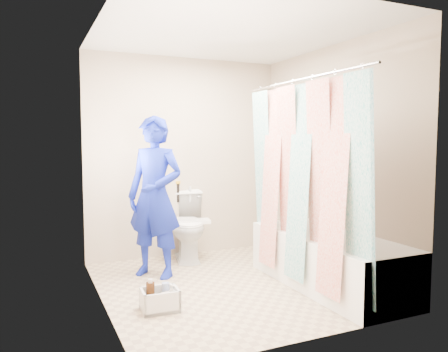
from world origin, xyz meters
name	(u,v)px	position (x,y,z in m)	size (l,w,h in m)	color
floor	(230,285)	(0.00, 0.00, 0.00)	(2.60, 2.60, 0.00)	tan
ceiling	(230,33)	(0.00, 0.00, 2.40)	(2.40, 2.60, 0.02)	silver
wall_back	(185,157)	(0.00, 1.30, 1.20)	(2.40, 0.02, 2.40)	tan
wall_front	(310,170)	(0.00, -1.30, 1.20)	(2.40, 0.02, 2.40)	tan
wall_left	(100,165)	(-1.20, 0.00, 1.20)	(0.02, 2.60, 2.40)	tan
wall_right	(332,160)	(1.20, 0.00, 1.20)	(0.02, 2.60, 2.40)	tan
bathtub	(328,259)	(0.85, -0.43, 0.27)	(0.70, 1.75, 0.50)	white
curtain_rod	(302,79)	(0.52, -0.43, 1.95)	(0.02, 0.02, 1.90)	silver
shower_curtain	(301,182)	(0.52, -0.43, 1.02)	(0.06, 1.75, 1.80)	white
toilet	(187,225)	(-0.05, 1.08, 0.40)	(0.45, 0.78, 0.80)	white
tank_lid	(189,221)	(-0.08, 0.96, 0.47)	(0.49, 0.21, 0.04)	white
tank_internals	(181,191)	(-0.05, 1.30, 0.79)	(0.19, 0.08, 0.26)	black
plumber	(155,197)	(-0.57, 0.59, 0.83)	(0.60, 0.40, 1.66)	#1021A6
cleaning_caddy	(161,300)	(-0.79, -0.35, 0.08)	(0.32, 0.26, 0.23)	silver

